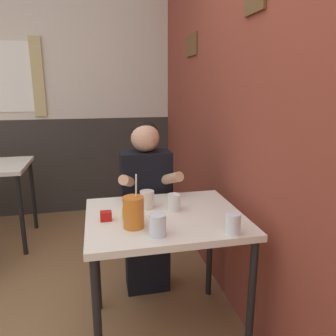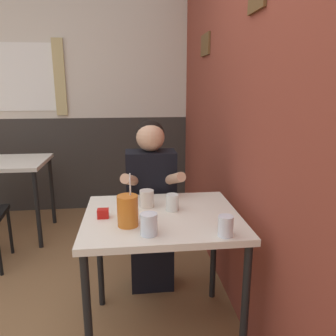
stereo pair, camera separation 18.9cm
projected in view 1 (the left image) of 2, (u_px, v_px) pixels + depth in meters
name	position (u px, v px, depth m)	size (l,w,h in m)	color
brick_wall_right	(206.00, 100.00, 2.64)	(0.08, 4.57, 2.70)	brown
back_wall	(44.00, 96.00, 3.58)	(5.72, 0.09, 2.70)	beige
main_table	(165.00, 229.00, 1.83)	(0.85, 0.71, 0.77)	beige
person_seated	(146.00, 206.00, 2.30)	(0.42, 0.40, 1.24)	black
cocktail_pitcher	(134.00, 212.00, 1.63)	(0.11, 0.11, 0.28)	#C6661E
glass_near_pitcher	(233.00, 223.00, 1.57)	(0.07, 0.07, 0.10)	silver
glass_center	(174.00, 202.00, 1.86)	(0.07, 0.07, 0.09)	silver
glass_far_side	(147.00, 199.00, 1.90)	(0.08, 0.08, 0.10)	silver
glass_by_brick	(157.00, 225.00, 1.54)	(0.08, 0.08, 0.11)	silver
condiment_ketchup	(106.00, 216.00, 1.72)	(0.06, 0.04, 0.05)	#B7140F
condiment_mustard	(128.00, 213.00, 1.76)	(0.06, 0.04, 0.05)	yellow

